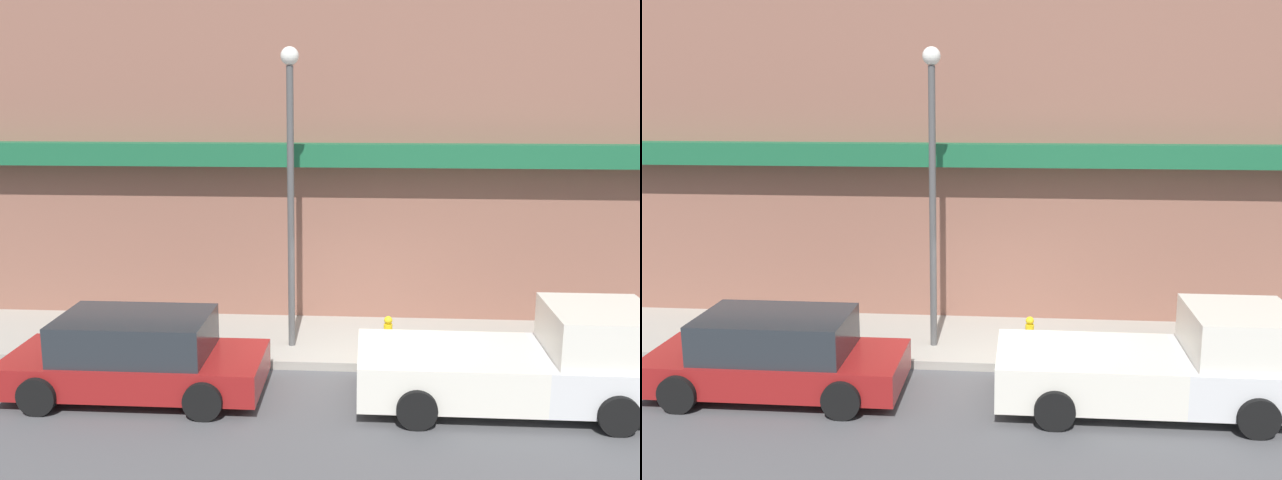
% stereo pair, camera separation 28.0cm
% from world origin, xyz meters
% --- Properties ---
extents(ground_plane, '(80.00, 80.00, 0.00)m').
position_xyz_m(ground_plane, '(0.00, 0.00, 0.00)').
color(ground_plane, '#4C4C4F').
extents(sidewalk, '(36.00, 2.98, 0.17)m').
position_xyz_m(sidewalk, '(0.00, 1.49, 0.09)').
color(sidewalk, '#9E998E').
rests_on(sidewalk, ground).
extents(building, '(19.80, 3.80, 11.17)m').
position_xyz_m(building, '(0.02, 4.47, 5.19)').
color(building, brown).
rests_on(building, ground).
extents(pickup_truck, '(5.11, 2.27, 1.78)m').
position_xyz_m(pickup_truck, '(2.84, -1.31, 0.77)').
color(pickup_truck, silver).
rests_on(pickup_truck, ground).
extents(parked_car, '(4.56, 2.12, 1.47)m').
position_xyz_m(parked_car, '(-4.04, -1.31, 0.72)').
color(parked_car, maroon).
rests_on(parked_car, ground).
extents(fire_hydrant, '(0.18, 0.18, 0.74)m').
position_xyz_m(fire_hydrant, '(0.50, 0.75, 0.54)').
color(fire_hydrant, yellow).
rests_on(fire_hydrant, sidewalk).
extents(street_lamp, '(0.36, 0.36, 6.04)m').
position_xyz_m(street_lamp, '(-1.49, 0.97, 3.91)').
color(street_lamp, '#4C4C4C').
rests_on(street_lamp, sidewalk).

